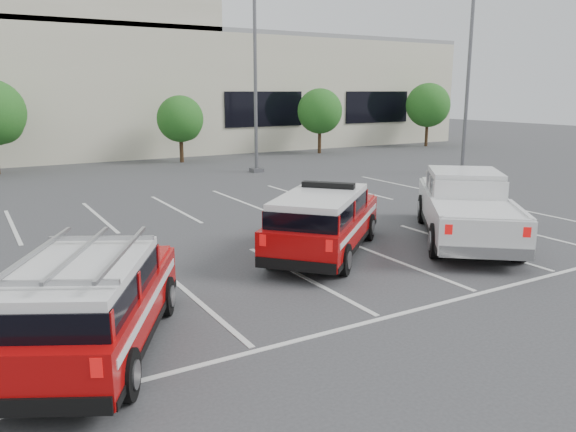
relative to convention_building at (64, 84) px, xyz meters
name	(u,v)px	position (x,y,z in m)	size (l,w,h in m)	color
ground	(303,277)	(-0.18, -31.86, -4.72)	(120.00, 120.00, 0.00)	#38383B
stall_markings	(224,235)	(-0.18, -27.36, -4.71)	(23.00, 15.00, 0.01)	silver
convention_building	(64,84)	(0.00, 0.00, 0.00)	(60.00, 16.99, 13.20)	beige
tree_mid_right	(182,120)	(4.91, -9.82, -2.22)	(2.77, 2.77, 3.99)	#3F2B19
tree_right	(321,113)	(14.91, -9.82, -1.95)	(3.07, 3.07, 4.42)	#3F2B19
tree_far_right	(428,107)	(24.91, -9.82, -1.68)	(3.37, 3.37, 4.85)	#3F2B19
light_pole_mid	(255,72)	(6.82, -15.86, 0.47)	(0.90, 0.60, 10.24)	#59595E
light_pole_right	(469,72)	(15.82, -21.86, 0.47)	(0.90, 0.60, 10.24)	#59595E
fire_chief_suv	(324,226)	(1.29, -30.51, -3.96)	(5.21, 4.95, 1.86)	#A30708
white_pickup	(465,213)	(5.68, -31.32, -3.94)	(5.72, 6.33, 1.95)	silver
ladder_suv	(92,311)	(-5.21, -33.46, -3.96)	(3.92, 5.11, 1.89)	#A30708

